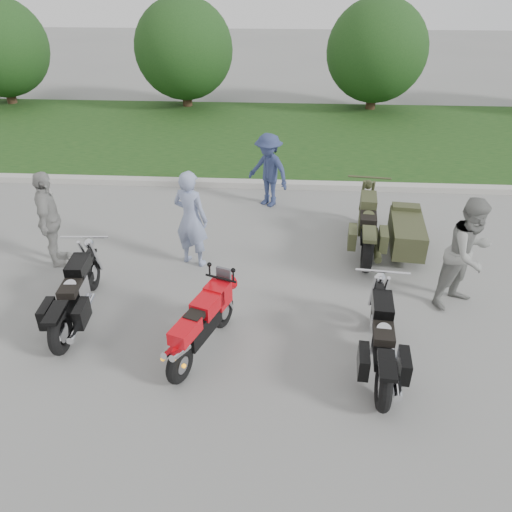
# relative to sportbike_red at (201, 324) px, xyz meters

# --- Properties ---
(ground) EXTENTS (80.00, 80.00, 0.00)m
(ground) POSITION_rel_sportbike_red_xyz_m (0.28, 0.32, -0.52)
(ground) COLOR gray
(ground) RESTS_ON ground
(curb) EXTENTS (60.00, 0.30, 0.15)m
(curb) POSITION_rel_sportbike_red_xyz_m (0.28, 6.32, -0.44)
(curb) COLOR #B7B5AD
(curb) RESTS_ON ground
(grass_strip) EXTENTS (60.00, 8.00, 0.14)m
(grass_strip) POSITION_rel_sportbike_red_xyz_m (0.28, 10.47, -0.45)
(grass_strip) COLOR #385A1E
(grass_strip) RESTS_ON ground
(tree_mid_left) EXTENTS (3.60, 3.60, 4.00)m
(tree_mid_left) POSITION_rel_sportbike_red_xyz_m (-2.72, 13.82, 1.67)
(tree_mid_left) COLOR #3F2B1C
(tree_mid_left) RESTS_ON ground
(tree_mid_right) EXTENTS (3.60, 3.60, 4.00)m
(tree_mid_right) POSITION_rel_sportbike_red_xyz_m (4.28, 13.82, 1.67)
(tree_mid_right) COLOR #3F2B1C
(tree_mid_right) RESTS_ON ground
(sportbike_red) EXTENTS (0.80, 1.79, 0.89)m
(sportbike_red) POSITION_rel_sportbike_red_xyz_m (0.00, 0.00, 0.00)
(sportbike_red) COLOR black
(sportbike_red) RESTS_ON ground
(cruiser_left) EXTENTS (0.46, 2.30, 0.88)m
(cruiser_left) POSITION_rel_sportbike_red_xyz_m (-2.11, 0.64, -0.07)
(cruiser_left) COLOR black
(cruiser_left) RESTS_ON ground
(cruiser_right) EXTENTS (0.46, 2.31, 0.89)m
(cruiser_right) POSITION_rel_sportbike_red_xyz_m (2.55, -0.15, -0.07)
(cruiser_right) COLOR black
(cruiser_right) RESTS_ON ground
(cruiser_sidecar) EXTENTS (1.38, 2.54, 0.98)m
(cruiser_sidecar) POSITION_rel_sportbike_red_xyz_m (3.22, 3.19, -0.06)
(cruiser_sidecar) COLOR black
(cruiser_sidecar) RESTS_ON ground
(person_stripe) EXTENTS (0.80, 0.67, 1.86)m
(person_stripe) POSITION_rel_sportbike_red_xyz_m (-0.56, 2.53, 0.41)
(person_stripe) COLOR #8B98BD
(person_stripe) RESTS_ON ground
(person_grey) EXTENTS (1.18, 1.13, 1.91)m
(person_grey) POSITION_rel_sportbike_red_xyz_m (4.12, 1.52, 0.44)
(person_grey) COLOR gray
(person_grey) RESTS_ON ground
(person_denim) EXTENTS (1.27, 1.18, 1.71)m
(person_denim) POSITION_rel_sportbike_red_xyz_m (0.75, 5.26, 0.34)
(person_denim) COLOR navy
(person_denim) RESTS_ON ground
(person_back) EXTENTS (0.72, 1.16, 1.85)m
(person_back) POSITION_rel_sportbike_red_xyz_m (-3.14, 2.34, 0.40)
(person_back) COLOR #9B9A95
(person_back) RESTS_ON ground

